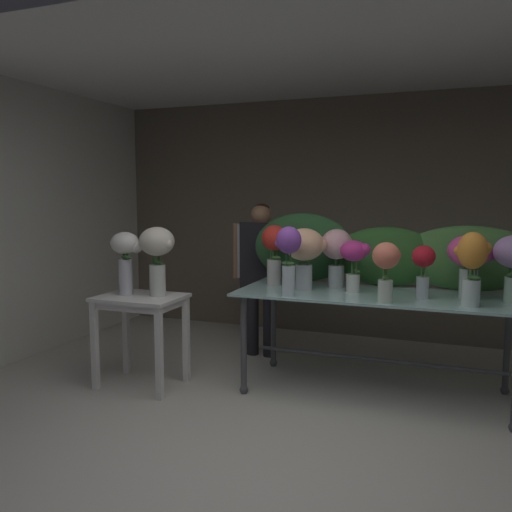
# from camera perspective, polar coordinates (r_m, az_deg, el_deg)

# --- Properties ---
(ground_plane) EXTENTS (7.76, 7.76, 0.00)m
(ground_plane) POSITION_cam_1_polar(r_m,az_deg,el_deg) (4.71, 7.33, -13.40)
(ground_plane) COLOR beige
(wall_back) EXTENTS (5.97, 0.12, 2.69)m
(wall_back) POSITION_cam_1_polar(r_m,az_deg,el_deg) (6.10, 11.26, 4.02)
(wall_back) COLOR #706656
(wall_back) RESTS_ON ground
(wall_left) EXTENTS (0.12, 3.51, 2.69)m
(wall_left) POSITION_cam_1_polar(r_m,az_deg,el_deg) (5.89, -22.02, 3.58)
(wall_left) COLOR silver
(wall_left) RESTS_ON ground
(ceiling_slab) EXTENTS (6.09, 3.51, 0.12)m
(ceiling_slab) POSITION_cam_1_polar(r_m,az_deg,el_deg) (4.58, 7.87, 21.05)
(ceiling_slab) COLOR silver
(ceiling_slab) RESTS_ON wall_back
(display_table_glass) EXTENTS (2.19, 0.94, 0.84)m
(display_table_glass) POSITION_cam_1_polar(r_m,az_deg,el_deg) (4.35, 12.84, -5.36)
(display_table_glass) COLOR #A7D8D3
(display_table_glass) RESTS_ON ground
(side_table_white) EXTENTS (0.69, 0.52, 0.77)m
(side_table_white) POSITION_cam_1_polar(r_m,az_deg,el_deg) (4.54, -12.33, -5.66)
(side_table_white) COLOR white
(side_table_white) RESTS_ON ground
(florist) EXTENTS (0.59, 0.24, 1.52)m
(florist) POSITION_cam_1_polar(r_m,az_deg,el_deg) (5.23, 0.52, -0.78)
(florist) COLOR #232328
(florist) RESTS_ON ground
(foliage_backdrop) EXTENTS (2.41, 0.25, 0.61)m
(foliage_backdrop) POSITION_cam_1_polar(r_m,az_deg,el_deg) (4.63, 13.59, 0.22)
(foliage_backdrop) COLOR #28562D
(foliage_backdrop) RESTS_ON display_table_glass
(vase_peach_stock) EXTENTS (0.35, 0.33, 0.51)m
(vase_peach_stock) POSITION_cam_1_polar(r_m,az_deg,el_deg) (4.33, 5.23, 0.69)
(vase_peach_stock) COLOR silver
(vase_peach_stock) RESTS_ON display_table_glass
(vase_crimson_ranunculus) EXTENTS (0.17, 0.17, 0.40)m
(vase_crimson_ranunculus) POSITION_cam_1_polar(r_m,az_deg,el_deg) (4.14, 17.58, -1.06)
(vase_crimson_ranunculus) COLOR silver
(vase_crimson_ranunculus) RESTS_ON display_table_glass
(vase_magenta_lilies) EXTENTS (0.24, 0.22, 0.42)m
(vase_magenta_lilies) POSITION_cam_1_polar(r_m,az_deg,el_deg) (4.27, 10.57, -0.25)
(vase_magenta_lilies) COLOR silver
(vase_magenta_lilies) RESTS_ON display_table_glass
(vase_violet_roses) EXTENTS (0.20, 0.19, 0.54)m
(vase_violet_roses) POSITION_cam_1_polar(r_m,az_deg,el_deg) (4.03, 3.53, 0.38)
(vase_violet_roses) COLOR silver
(vase_violet_roses) RESTS_ON display_table_glass
(vase_blush_tulips) EXTENTS (0.26, 0.26, 0.49)m
(vase_blush_tulips) POSITION_cam_1_polar(r_m,az_deg,el_deg) (4.49, 8.64, 0.55)
(vase_blush_tulips) COLOR silver
(vase_blush_tulips) RESTS_ON display_table_glass
(vase_coral_freesia) EXTENTS (0.20, 0.20, 0.44)m
(vase_coral_freesia) POSITION_cam_1_polar(r_m,az_deg,el_deg) (3.90, 13.84, -0.88)
(vase_coral_freesia) COLOR silver
(vase_coral_freesia) RESTS_ON display_table_glass
(vase_scarlet_anemones) EXTENTS (0.22, 0.22, 0.52)m
(vase_scarlet_anemones) POSITION_cam_1_polar(r_m,az_deg,el_deg) (4.57, 1.98, 0.74)
(vase_scarlet_anemones) COLOR silver
(vase_scarlet_anemones) RESTS_ON display_table_glass
(vase_sunset_dahlias) EXTENTS (0.25, 0.21, 0.52)m
(vase_sunset_dahlias) POSITION_cam_1_polar(r_m,az_deg,el_deg) (3.96, 22.29, -0.62)
(vase_sunset_dahlias) COLOR silver
(vase_sunset_dahlias) RESTS_ON display_table_glass
(vase_fuchsia_carnations) EXTENTS (0.34, 0.32, 0.48)m
(vase_fuchsia_carnations) POSITION_cam_1_polar(r_m,az_deg,el_deg) (4.25, 22.02, -0.14)
(vase_fuchsia_carnations) COLOR silver
(vase_fuchsia_carnations) RESTS_ON display_table_glass
(vase_white_roses_tall) EXTENTS (0.27, 0.24, 0.53)m
(vase_white_roses_tall) POSITION_cam_1_polar(r_m,az_deg,el_deg) (4.54, -13.89, 0.12)
(vase_white_roses_tall) COLOR silver
(vase_white_roses_tall) RESTS_ON side_table_white
(vase_cream_lisianthus_tall) EXTENTS (0.30, 0.29, 0.57)m
(vase_cream_lisianthus_tall) POSITION_cam_1_polar(r_m,az_deg,el_deg) (4.43, -10.60, 0.48)
(vase_cream_lisianthus_tall) COLOR silver
(vase_cream_lisianthus_tall) RESTS_ON side_table_white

